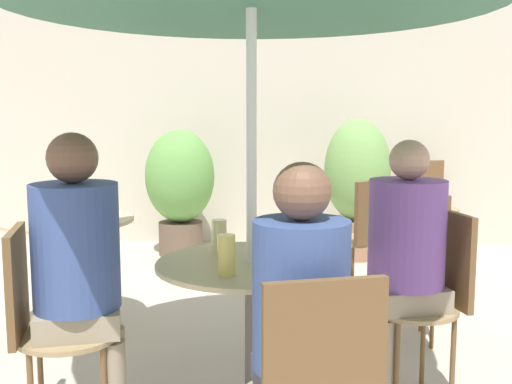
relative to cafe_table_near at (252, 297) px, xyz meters
The scene contains 16 objects.
storefront_wall 3.78m from the cafe_table_near, 90.22° to the left, with size 10.00×0.06×3.00m.
cafe_table_near is the anchor object (origin of this frame).
cafe_table_far 1.55m from the cafe_table_near, 139.24° to the left, with size 0.80×0.80×0.70m.
bistro_chair_0 0.86m from the cafe_table_near, 164.55° to the right, with size 0.45×0.44×0.89m.
bistro_chair_2 0.86m from the cafe_table_near, 15.45° to the left, with size 0.45×0.44×0.89m.
bistro_chair_3 1.35m from the cafe_table_near, 45.62° to the left, with size 0.42×0.42×0.89m.
bistro_chair_4 1.76m from the cafe_table_near, 67.48° to the left, with size 0.48×0.48×0.89m.
bistro_chair_5 3.59m from the cafe_table_near, 64.50° to the left, with size 0.44×0.46×0.89m.
seated_person_0 0.73m from the cafe_table_near, 164.55° to the right, with size 0.40×0.37×1.26m.
seated_person_1 0.73m from the cafe_table_near, 74.55° to the right, with size 0.33×0.35×1.19m.
seated_person_2 0.73m from the cafe_table_near, 15.45° to the left, with size 0.40×0.37×1.22m.
beer_glass_0 0.34m from the cafe_table_near, ahead, with size 0.07×0.07×0.17m.
beer_glass_1 0.33m from the cafe_table_near, 132.26° to the left, with size 0.07×0.07×0.15m.
beer_glass_2 0.33m from the cafe_table_near, 111.68° to the right, with size 0.07×0.07×0.16m.
potted_plant_0 3.19m from the cafe_table_near, 105.41° to the left, with size 0.65×0.65×1.19m.
potted_plant_1 3.14m from the cafe_table_near, 74.99° to the left, with size 0.61×0.61×1.30m.
Camera 1 is at (0.15, -2.34, 1.33)m, focal length 42.00 mm.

